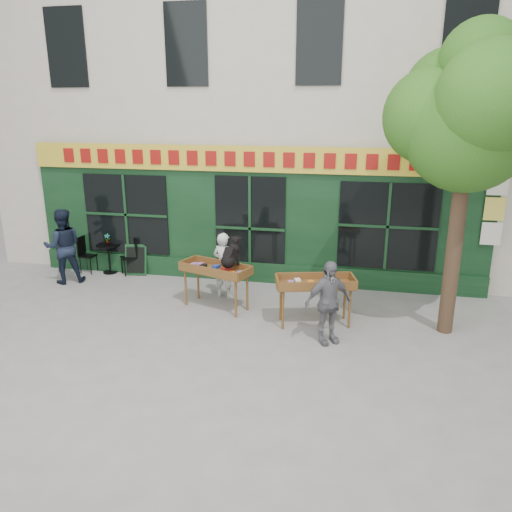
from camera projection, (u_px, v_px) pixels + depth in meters
The scene contains 14 objects.
ground at pixel (226, 318), 10.22m from camera, with size 80.00×80.00×0.00m, color slate.
building at pixel (277, 77), 14.38m from camera, with size 14.00×7.26×10.00m.
street_tree at pixel (472, 110), 8.51m from camera, with size 3.05×2.90×5.60m.
book_cart_center at pixel (216, 271), 10.54m from camera, with size 1.62×1.08×0.99m.
dog at pixel (231, 252), 10.29m from camera, with size 0.34×0.60×0.60m, color black, non-canonical shape.
woman at pixel (224, 265), 11.17m from camera, with size 0.55×0.36×1.50m, color silver.
book_cart_right at pixel (315, 285), 9.73m from camera, with size 1.61×0.98×0.99m.
man_right at pixel (328, 302), 8.98m from camera, with size 0.91×0.38×1.56m, color slate.
bistro_table at pixel (109, 253), 12.86m from camera, with size 0.60×0.60×0.76m.
bistro_chair_left at pixel (85, 251), 12.91m from camera, with size 0.38×0.38×0.95m.
bistro_chair_right at pixel (132, 253), 12.79m from camera, with size 0.51×0.51×0.95m.
potted_plant at pixel (107, 239), 12.75m from camera, with size 0.15×0.10×0.28m, color gray.
man_left at pixel (63, 246), 12.07m from camera, with size 0.89×0.69×1.83m, color black.
chalkboard at pixel (136, 260), 12.74m from camera, with size 0.58×0.26×0.79m.
Camera 1 is at (2.55, -9.08, 4.18)m, focal length 35.00 mm.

